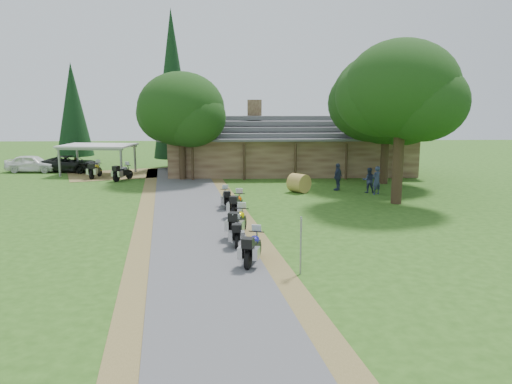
{
  "coord_description": "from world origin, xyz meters",
  "views": [
    {
      "loc": [
        1.35,
        -19.02,
        5.98
      ],
      "look_at": [
        2.34,
        5.26,
        1.6
      ],
      "focal_mm": 35.0,
      "sensor_mm": 36.0,
      "label": 1
    }
  ],
  "objects_px": {
    "carport": "(98,160)",
    "car_dark_suv": "(70,160)",
    "hay_bale": "(299,183)",
    "motorcycle_row_d": "(237,203)",
    "motorcycle_carport_b": "(123,172)",
    "motorcycle_row_e": "(226,197)",
    "lodge": "(289,144)",
    "motorcycle_row_c": "(239,220)",
    "motorcycle_carport_a": "(95,169)",
    "car_white_sedan": "(32,161)",
    "motorcycle_row_a": "(253,246)",
    "motorcycle_row_b": "(236,231)"
  },
  "relations": [
    {
      "from": "carport",
      "to": "car_dark_suv",
      "type": "height_order",
      "value": "carport"
    },
    {
      "from": "carport",
      "to": "hay_bale",
      "type": "xyz_separation_m",
      "value": [
        15.76,
        -9.15,
        -0.62
      ]
    },
    {
      "from": "motorcycle_row_d",
      "to": "motorcycle_carport_b",
      "type": "relative_size",
      "value": 0.98
    },
    {
      "from": "motorcycle_row_e",
      "to": "motorcycle_carport_b",
      "type": "distance_m",
      "value": 13.34
    },
    {
      "from": "lodge",
      "to": "motorcycle_row_e",
      "type": "bearing_deg",
      "value": -109.38
    },
    {
      "from": "motorcycle_row_d",
      "to": "motorcycle_carport_b",
      "type": "distance_m",
      "value": 15.36
    },
    {
      "from": "motorcycle_row_c",
      "to": "motorcycle_row_d",
      "type": "relative_size",
      "value": 1.04
    },
    {
      "from": "motorcycle_carport_a",
      "to": "hay_bale",
      "type": "relative_size",
      "value": 1.62
    },
    {
      "from": "car_white_sedan",
      "to": "motorcycle_row_a",
      "type": "height_order",
      "value": "car_white_sedan"
    },
    {
      "from": "carport",
      "to": "car_dark_suv",
      "type": "xyz_separation_m",
      "value": [
        -2.87,
        1.7,
        -0.2
      ]
    },
    {
      "from": "motorcycle_row_c",
      "to": "motorcycle_row_e",
      "type": "xyz_separation_m",
      "value": [
        -0.69,
        6.11,
        -0.09
      ]
    },
    {
      "from": "motorcycle_row_a",
      "to": "motorcycle_row_c",
      "type": "bearing_deg",
      "value": 23.11
    },
    {
      "from": "motorcycle_carport_b",
      "to": "hay_bale",
      "type": "relative_size",
      "value": 1.61
    },
    {
      "from": "motorcycle_row_b",
      "to": "motorcycle_row_d",
      "type": "xyz_separation_m",
      "value": [
        0.06,
        5.53,
        0.08
      ]
    },
    {
      "from": "car_dark_suv",
      "to": "motorcycle_row_b",
      "type": "distance_m",
      "value": 27.31
    },
    {
      "from": "car_dark_suv",
      "to": "motorcycle_row_e",
      "type": "relative_size",
      "value": 3.06
    },
    {
      "from": "motorcycle_row_e",
      "to": "motorcycle_carport_b",
      "type": "relative_size",
      "value": 0.89
    },
    {
      "from": "lodge",
      "to": "car_dark_suv",
      "type": "bearing_deg",
      "value": 177.73
    },
    {
      "from": "motorcycle_row_a",
      "to": "motorcycle_row_d",
      "type": "xyz_separation_m",
      "value": [
        -0.57,
        8.05,
        0.01
      ]
    },
    {
      "from": "lodge",
      "to": "hay_bale",
      "type": "xyz_separation_m",
      "value": [
        -0.42,
        -10.09,
        -1.82
      ]
    },
    {
      "from": "lodge",
      "to": "motorcycle_row_d",
      "type": "xyz_separation_m",
      "value": [
        -4.6,
        -16.92,
        -1.77
      ]
    },
    {
      "from": "hay_bale",
      "to": "motorcycle_carport_a",
      "type": "bearing_deg",
      "value": 155.21
    },
    {
      "from": "hay_bale",
      "to": "car_dark_suv",
      "type": "bearing_deg",
      "value": 149.78
    },
    {
      "from": "car_dark_suv",
      "to": "motorcycle_row_b",
      "type": "relative_size",
      "value": 3.13
    },
    {
      "from": "motorcycle_row_b",
      "to": "motorcycle_carport_b",
      "type": "distance_m",
      "value": 20.12
    },
    {
      "from": "motorcycle_carport_a",
      "to": "car_white_sedan",
      "type": "bearing_deg",
      "value": 67.43
    },
    {
      "from": "car_white_sedan",
      "to": "carport",
      "type": "bearing_deg",
      "value": -100.04
    },
    {
      "from": "motorcycle_row_b",
      "to": "motorcycle_row_e",
      "type": "height_order",
      "value": "motorcycle_row_e"
    },
    {
      "from": "motorcycle_row_d",
      "to": "motorcycle_row_e",
      "type": "xyz_separation_m",
      "value": [
        -0.64,
        2.05,
        -0.06
      ]
    },
    {
      "from": "motorcycle_row_b",
      "to": "motorcycle_row_d",
      "type": "distance_m",
      "value": 5.53
    },
    {
      "from": "carport",
      "to": "motorcycle_row_c",
      "type": "xyz_separation_m",
      "value": [
        11.64,
        -20.05,
        -0.55
      ]
    },
    {
      "from": "car_dark_suv",
      "to": "motorcycle_row_a",
      "type": "xyz_separation_m",
      "value": [
        15.02,
        -25.73,
        -0.38
      ]
    },
    {
      "from": "car_dark_suv",
      "to": "motorcycle_carport_a",
      "type": "height_order",
      "value": "car_dark_suv"
    },
    {
      "from": "motorcycle_row_a",
      "to": "motorcycle_row_e",
      "type": "height_order",
      "value": "motorcycle_row_a"
    },
    {
      "from": "motorcycle_row_c",
      "to": "motorcycle_row_a",
      "type": "bearing_deg",
      "value": -157.16
    },
    {
      "from": "carport",
      "to": "motorcycle_carport_b",
      "type": "bearing_deg",
      "value": -42.99
    },
    {
      "from": "car_dark_suv",
      "to": "motorcycle_carport_b",
      "type": "height_order",
      "value": "car_dark_suv"
    },
    {
      "from": "lodge",
      "to": "hay_bale",
      "type": "distance_m",
      "value": 10.27
    },
    {
      "from": "car_dark_suv",
      "to": "motorcycle_carport_a",
      "type": "xyz_separation_m",
      "value": [
        3.15,
        -3.7,
        -0.35
      ]
    },
    {
      "from": "carport",
      "to": "motorcycle_carport_a",
      "type": "xyz_separation_m",
      "value": [
        0.28,
        -2.0,
        -0.56
      ]
    },
    {
      "from": "lodge",
      "to": "motorcycle_carport_b",
      "type": "height_order",
      "value": "lodge"
    },
    {
      "from": "motorcycle_row_e",
      "to": "car_dark_suv",
      "type": "bearing_deg",
      "value": 35.35
    },
    {
      "from": "motorcycle_row_a",
      "to": "car_white_sedan",
      "type": "bearing_deg",
      "value": 51.23
    },
    {
      "from": "motorcycle_carport_a",
      "to": "carport",
      "type": "bearing_deg",
      "value": 14.94
    },
    {
      "from": "lodge",
      "to": "motorcycle_row_b",
      "type": "relative_size",
      "value": 12.24
    },
    {
      "from": "motorcycle_row_b",
      "to": "motorcycle_carport_a",
      "type": "height_order",
      "value": "motorcycle_carport_a"
    },
    {
      "from": "motorcycle_carport_b",
      "to": "hay_bale",
      "type": "bearing_deg",
      "value": -88.18
    },
    {
      "from": "car_dark_suv",
      "to": "motorcycle_row_c",
      "type": "distance_m",
      "value": 26.14
    },
    {
      "from": "motorcycle_row_b",
      "to": "motorcycle_carport_a",
      "type": "distance_m",
      "value": 22.52
    },
    {
      "from": "car_white_sedan",
      "to": "motorcycle_row_a",
      "type": "xyz_separation_m",
      "value": [
        18.29,
        -25.66,
        -0.28
      ]
    }
  ]
}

